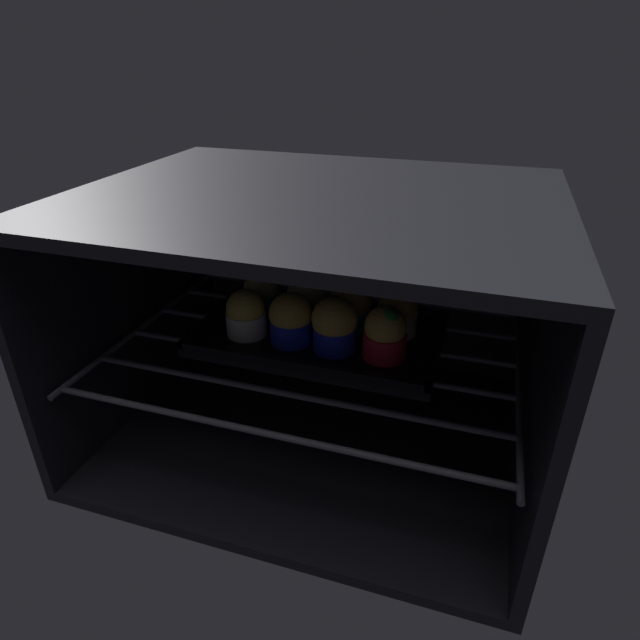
{
  "coord_description": "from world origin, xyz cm",
  "views": [
    {
      "loc": [
        20.08,
        -38.93,
        51.95
      ],
      "look_at": [
        0.0,
        23.74,
        17.22
      ],
      "focal_mm": 29.9,
      "sensor_mm": 36.0,
      "label": 1
    }
  ],
  "objects": [
    {
      "name": "oven_cavity",
      "position": [
        0.0,
        26.25,
        17.0
      ],
      "size": [
        59.0,
        47.0,
        37.0
      ],
      "color": "black",
      "rests_on": "ground"
    },
    {
      "name": "oven_rack",
      "position": [
        0.0,
        22.0,
        13.6
      ],
      "size": [
        54.8,
        42.0,
        0.8
      ],
      "color": "#51515B",
      "rests_on": "oven_cavity"
    },
    {
      "name": "baking_tray",
      "position": [
        0.0,
        23.74,
        14.7
      ],
      "size": [
        33.73,
        20.27,
        2.2
      ],
      "color": "black",
      "rests_on": "oven_rack"
    },
    {
      "name": "muffin_row0_col0",
      "position": [
        -9.71,
        20.43,
        18.25
      ],
      "size": [
        5.68,
        5.68,
        6.69
      ],
      "color": "silver",
      "rests_on": "baking_tray"
    },
    {
      "name": "muffin_row0_col1",
      "position": [
        -3.05,
        20.33,
        18.55
      ],
      "size": [
        5.89,
        5.89,
        7.19
      ],
      "color": "#1928B7",
      "rests_on": "baking_tray"
    },
    {
      "name": "muffin_row0_col2",
      "position": [
        3.13,
        20.15,
        18.85
      ],
      "size": [
        6.06,
        6.06,
        7.51
      ],
      "color": "#1928B7",
      "rests_on": "baking_tray"
    },
    {
      "name": "muffin_row0_col3",
      "position": [
        9.89,
        20.31,
        18.61
      ],
      "size": [
        5.68,
        5.68,
        7.36
      ],
      "color": "red",
      "rests_on": "baking_tray"
    },
    {
      "name": "muffin_row1_col0",
      "position": [
        -10.38,
        27.39,
        18.22
      ],
      "size": [
        5.68,
        5.68,
        6.64
      ],
      "color": "#0C8C84",
      "rests_on": "baking_tray"
    },
    {
      "name": "muffin_row1_col1",
      "position": [
        -3.07,
        27.18,
        18.47
      ],
      "size": [
        5.9,
        5.9,
        6.9
      ],
      "color": "#1928B7",
      "rests_on": "baking_tray"
    },
    {
      "name": "muffin_row1_col2",
      "position": [
        3.58,
        26.75,
        18.38
      ],
      "size": [
        6.01,
        6.01,
        6.93
      ],
      "color": "#0C8C84",
      "rests_on": "baking_tray"
    },
    {
      "name": "muffin_row1_col3",
      "position": [
        10.17,
        27.11,
        18.3
      ],
      "size": [
        5.68,
        5.68,
        6.78
      ],
      "color": "silver",
      "rests_on": "baking_tray"
    }
  ]
}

